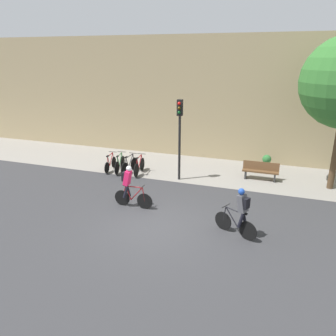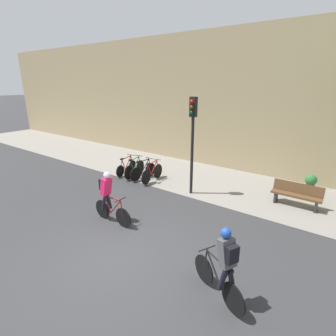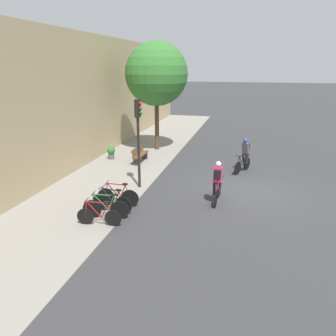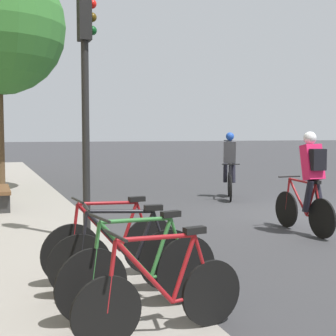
% 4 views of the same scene
% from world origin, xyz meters
% --- Properties ---
extents(ground, '(200.00, 200.00, 0.00)m').
position_xyz_m(ground, '(0.00, 0.00, 0.00)').
color(ground, '#333335').
extents(kerb_strip, '(44.00, 4.50, 0.01)m').
position_xyz_m(kerb_strip, '(0.00, 6.75, 0.00)').
color(kerb_strip, gray).
rests_on(kerb_strip, ground).
extents(building_facade, '(44.00, 0.60, 7.07)m').
position_xyz_m(building_facade, '(0.00, 9.30, 3.54)').
color(building_facade, tan).
rests_on(building_facade, ground).
extents(cyclist_pink, '(1.68, 0.46, 1.77)m').
position_xyz_m(cyclist_pink, '(-1.60, 1.26, 0.95)').
color(cyclist_pink, black).
rests_on(cyclist_pink, ground).
extents(cyclist_grey, '(1.54, 0.78, 1.78)m').
position_xyz_m(cyclist_grey, '(2.98, 0.33, 0.95)').
color(cyclist_grey, black).
rests_on(cyclist_grey, ground).
extents(parked_bike_0, '(0.46, 1.60, 0.94)m').
position_xyz_m(parked_bike_0, '(-4.54, 5.05, 0.38)').
color(parked_bike_0, black).
rests_on(parked_bike_0, ground).
extents(parked_bike_1, '(0.46, 1.70, 0.98)m').
position_xyz_m(parked_bike_1, '(-3.97, 5.05, 0.41)').
color(parked_bike_1, black).
rests_on(parked_bike_1, ground).
extents(parked_bike_2, '(0.46, 1.65, 0.98)m').
position_xyz_m(parked_bike_2, '(-3.40, 5.05, 0.40)').
color(parked_bike_2, black).
rests_on(parked_bike_2, ground).
extents(parked_bike_3, '(0.46, 1.69, 0.99)m').
position_xyz_m(parked_bike_3, '(-2.82, 5.05, 0.41)').
color(parked_bike_3, black).
rests_on(parked_bike_3, ground).
extents(traffic_light_pole, '(0.26, 0.30, 3.99)m').
position_xyz_m(traffic_light_pole, '(-0.59, 4.91, 2.74)').
color(traffic_light_pole, black).
rests_on(traffic_light_pole, ground).
extents(bench, '(1.77, 0.44, 0.89)m').
position_xyz_m(bench, '(3.27, 6.23, 0.47)').
color(bench, brown).
rests_on(bench, ground).
extents(potted_plant, '(0.48, 0.48, 0.78)m').
position_xyz_m(potted_plant, '(3.47, 8.10, 0.44)').
color(potted_plant, '#56514C').
rests_on(potted_plant, ground).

